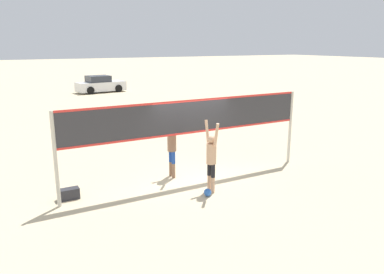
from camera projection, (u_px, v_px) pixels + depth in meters
ground_plane at (192, 180)px, 11.63m from camera, size 200.00×200.00×0.00m
volleyball_net at (192, 122)px, 11.18m from camera, size 8.01×0.10×2.53m
player_spiker at (211, 155)px, 10.51m from camera, size 0.28×0.69×2.06m
player_blocker at (172, 143)px, 11.69m from camera, size 0.28×0.70×2.10m
volleyball at (208, 192)px, 10.42m from camera, size 0.22×0.22×0.22m
gear_bag at (69, 194)px, 10.20m from camera, size 0.55×0.26×0.30m
parked_car_mid at (100, 85)px, 32.58m from camera, size 4.28×2.22×1.45m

